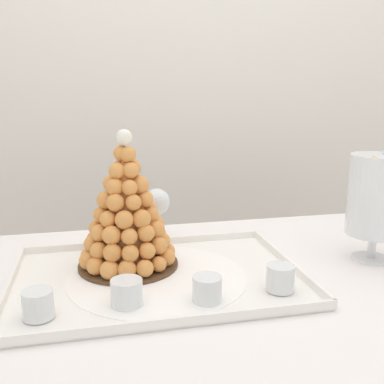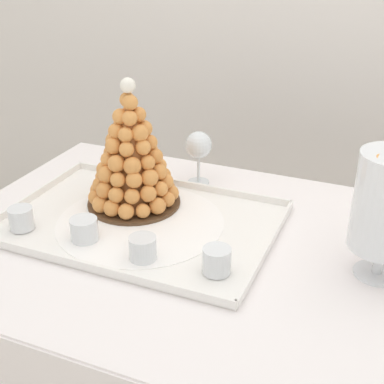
% 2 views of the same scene
% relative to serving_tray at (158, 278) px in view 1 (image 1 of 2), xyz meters
% --- Properties ---
extents(backdrop_wall, '(4.80, 0.10, 2.50)m').
position_rel_serving_tray_xyz_m(backdrop_wall, '(0.24, 1.04, 0.52)').
color(backdrop_wall, silver).
rests_on(backdrop_wall, ground_plane).
extents(buffet_table, '(1.37, 0.85, 0.73)m').
position_rel_serving_tray_xyz_m(buffet_table, '(0.24, -0.01, -0.10)').
color(buffet_table, brown).
rests_on(buffet_table, ground_plane).
extents(serving_tray, '(0.64, 0.44, 0.02)m').
position_rel_serving_tray_xyz_m(serving_tray, '(0.00, 0.00, 0.00)').
color(serving_tray, white).
rests_on(serving_tray, buffet_table).
extents(croquembouche, '(0.24, 0.24, 0.32)m').
position_rel_serving_tray_xyz_m(croquembouche, '(-0.06, 0.08, 0.13)').
color(croquembouche, '#4C331E').
rests_on(croquembouche, serving_tray).
extents(dessert_cup_left, '(0.06, 0.06, 0.05)m').
position_rel_serving_tray_xyz_m(dessert_cup_left, '(-0.24, -0.13, 0.03)').
color(dessert_cup_left, silver).
rests_on(dessert_cup_left, serving_tray).
extents(dessert_cup_mid_left, '(0.06, 0.06, 0.05)m').
position_rel_serving_tray_xyz_m(dessert_cup_mid_left, '(-0.08, -0.12, 0.03)').
color(dessert_cup_mid_left, silver).
rests_on(dessert_cup_mid_left, serving_tray).
extents(dessert_cup_centre, '(0.06, 0.06, 0.05)m').
position_rel_serving_tray_xyz_m(dessert_cup_centre, '(0.08, -0.14, 0.03)').
color(dessert_cup_centre, silver).
rests_on(dessert_cup_centre, serving_tray).
extents(dessert_cup_mid_right, '(0.06, 0.06, 0.05)m').
position_rel_serving_tray_xyz_m(dessert_cup_mid_right, '(0.24, -0.12, 0.03)').
color(dessert_cup_mid_right, silver).
rests_on(dessert_cup_mid_right, serving_tray).
extents(macaron_goblet, '(0.14, 0.14, 0.28)m').
position_rel_serving_tray_xyz_m(macaron_goblet, '(0.54, 0.01, 0.16)').
color(macaron_goblet, white).
rests_on(macaron_goblet, buffet_table).
extents(wine_glass, '(0.07, 0.07, 0.15)m').
position_rel_serving_tray_xyz_m(wine_glass, '(0.04, 0.27, 0.10)').
color(wine_glass, silver).
rests_on(wine_glass, buffet_table).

